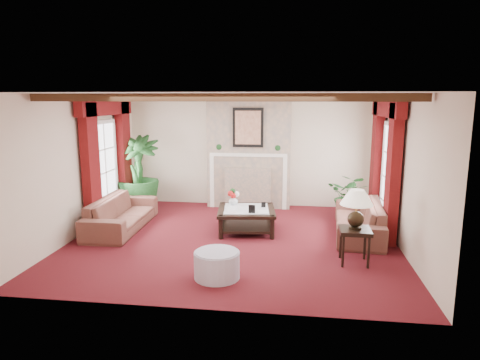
# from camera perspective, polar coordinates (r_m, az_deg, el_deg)

# --- Properties ---
(floor) EXTENTS (6.00, 6.00, 0.00)m
(floor) POSITION_cam_1_polar(r_m,az_deg,el_deg) (8.17, -0.82, -7.91)
(floor) COLOR #480C13
(floor) RESTS_ON ground
(ceiling) EXTENTS (6.00, 6.00, 0.00)m
(ceiling) POSITION_cam_1_polar(r_m,az_deg,el_deg) (7.73, -0.88, 11.39)
(ceiling) COLOR white
(ceiling) RESTS_ON floor
(back_wall) EXTENTS (6.00, 0.02, 2.70)m
(back_wall) POSITION_cam_1_polar(r_m,az_deg,el_deg) (10.54, 1.33, 3.90)
(back_wall) COLOR beige
(back_wall) RESTS_ON ground
(left_wall) EXTENTS (0.02, 5.50, 2.70)m
(left_wall) POSITION_cam_1_polar(r_m,az_deg,el_deg) (8.78, -20.61, 1.80)
(left_wall) COLOR beige
(left_wall) RESTS_ON ground
(right_wall) EXTENTS (0.02, 5.50, 2.70)m
(right_wall) POSITION_cam_1_polar(r_m,az_deg,el_deg) (7.98, 20.99, 0.91)
(right_wall) COLOR beige
(right_wall) RESTS_ON ground
(ceiling_beams) EXTENTS (6.00, 3.00, 0.12)m
(ceiling_beams) POSITION_cam_1_polar(r_m,az_deg,el_deg) (7.73, -0.88, 10.95)
(ceiling_beams) COLOR #311B0F
(ceiling_beams) RESTS_ON ceiling
(fireplace) EXTENTS (2.00, 0.52, 2.70)m
(fireplace) POSITION_cam_1_polar(r_m,az_deg,el_deg) (10.26, 1.24, 11.27)
(fireplace) COLOR tan
(fireplace) RESTS_ON ground
(french_door_left) EXTENTS (0.10, 1.10, 2.16)m
(french_door_left) POSITION_cam_1_polar(r_m,az_deg,el_deg) (9.58, -17.96, 7.36)
(french_door_left) COLOR white
(french_door_left) RESTS_ON ground
(french_door_right) EXTENTS (0.10, 1.10, 2.16)m
(french_door_right) POSITION_cam_1_polar(r_m,az_deg,el_deg) (8.86, 19.67, 7.01)
(french_door_right) COLOR white
(french_door_right) RESTS_ON ground
(curtains_left) EXTENTS (0.20, 2.40, 2.55)m
(curtains_left) POSITION_cam_1_polar(r_m,az_deg,el_deg) (9.52, -17.50, 9.90)
(curtains_left) COLOR #46090B
(curtains_left) RESTS_ON ground
(curtains_right) EXTENTS (0.20, 2.40, 2.55)m
(curtains_right) POSITION_cam_1_polar(r_m,az_deg,el_deg) (8.82, 19.14, 9.77)
(curtains_right) COLOR #46090B
(curtains_right) RESTS_ON ground
(sofa_left) EXTENTS (2.23, 0.76, 0.86)m
(sofa_left) POSITION_cam_1_polar(r_m,az_deg,el_deg) (9.03, -15.56, -3.64)
(sofa_left) COLOR #380F1C
(sofa_left) RESTS_ON ground
(sofa_right) EXTENTS (2.28, 0.98, 0.85)m
(sofa_right) POSITION_cam_1_polar(r_m,az_deg,el_deg) (8.65, 15.58, -4.29)
(sofa_right) COLOR #380F1C
(sofa_right) RESTS_ON ground
(potted_palm) EXTENTS (1.49, 2.05, 0.99)m
(potted_palm) POSITION_cam_1_polar(r_m,az_deg,el_deg) (10.40, -13.34, -1.25)
(potted_palm) COLOR black
(potted_palm) RESTS_ON ground
(small_plant) EXTENTS (1.72, 1.74, 0.79)m
(small_plant) POSITION_cam_1_polar(r_m,az_deg,el_deg) (9.75, 14.45, -2.73)
(small_plant) COLOR black
(small_plant) RESTS_ON ground
(coffee_table) EXTENTS (1.24, 1.24, 0.46)m
(coffee_table) POSITION_cam_1_polar(r_m,az_deg,el_deg) (8.59, 0.85, -5.36)
(coffee_table) COLOR black
(coffee_table) RESTS_ON ground
(side_table) EXTENTS (0.59, 0.59, 0.58)m
(side_table) POSITION_cam_1_polar(r_m,az_deg,el_deg) (7.20, 14.99, -8.49)
(side_table) COLOR black
(side_table) RESTS_ON ground
(ottoman) EXTENTS (0.68, 0.68, 0.40)m
(ottoman) POSITION_cam_1_polar(r_m,az_deg,el_deg) (6.46, -3.09, -11.25)
(ottoman) COLOR #A6A0B6
(ottoman) RESTS_ON ground
(table_lamp) EXTENTS (0.52, 0.52, 0.66)m
(table_lamp) POSITION_cam_1_polar(r_m,az_deg,el_deg) (7.02, 15.24, -3.73)
(table_lamp) COLOR black
(table_lamp) RESTS_ON side_table
(flower_vase) EXTENTS (0.28, 0.28, 0.19)m
(flower_vase) POSITION_cam_1_polar(r_m,az_deg,el_deg) (8.83, -0.90, -2.73)
(flower_vase) COLOR silver
(flower_vase) RESTS_ON coffee_table
(book) EXTENTS (0.22, 0.08, 0.29)m
(book) POSITION_cam_1_polar(r_m,az_deg,el_deg) (8.23, 2.36, -3.41)
(book) COLOR black
(book) RESTS_ON coffee_table
(photo_frame_a) EXTENTS (0.13, 0.02, 0.17)m
(photo_frame_a) POSITION_cam_1_polar(r_m,az_deg,el_deg) (8.18, 1.59, -3.92)
(photo_frame_a) COLOR black
(photo_frame_a) RESTS_ON coffee_table
(photo_frame_b) EXTENTS (0.09, 0.04, 0.12)m
(photo_frame_b) POSITION_cam_1_polar(r_m,az_deg,el_deg) (8.62, 3.14, -3.34)
(photo_frame_b) COLOR black
(photo_frame_b) RESTS_ON coffee_table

